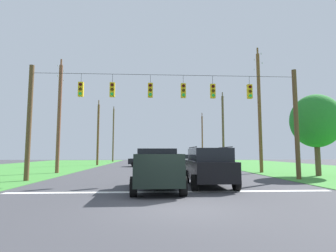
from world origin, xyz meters
TOP-DOWN VIEW (x-y plane):
  - ground_plane at (0.00, 0.00)m, footprint 120.00×120.00m
  - shoulder_grass_right at (15.74, 15.00)m, footprint 16.00×80.00m
  - stop_bar_stripe at (0.00, 3.51)m, footprint 14.70×0.45m
  - lane_dash_0 at (0.00, 9.51)m, footprint 2.50×0.15m
  - lane_dash_1 at (0.00, 17.41)m, footprint 2.50×0.15m
  - lane_dash_2 at (0.00, 22.87)m, footprint 2.50×0.15m
  - lane_dash_3 at (0.00, 29.06)m, footprint 2.50×0.15m
  - overhead_signal_span at (0.01, 8.51)m, footprint 17.67×0.31m
  - pickup_truck at (-0.64, 4.20)m, footprint 2.36×5.43m
  - suv_black at (2.07, 5.25)m, footprint 2.26×4.82m
  - distant_car_crossing_white at (4.05, 25.25)m, footprint 4.32×2.06m
  - distant_car_oncoming at (-1.72, 25.88)m, footprint 4.46×2.36m
  - utility_pole_mid_right at (8.72, 14.56)m, footprint 0.30×1.93m
  - utility_pole_far_right at (9.29, 29.30)m, footprint 0.32×1.65m
  - utility_pole_near_left at (9.03, 44.35)m, footprint 0.27×1.74m
  - utility_pole_far_left at (-9.05, 14.97)m, footprint 0.31×1.60m
  - utility_pole_distant_right at (-8.60, 29.49)m, footprint 0.30×1.74m
  - utility_pole_distant_left at (-8.65, 44.39)m, footprint 0.29×1.53m
  - tree_roadside_right at (11.64, 11.00)m, footprint 3.74×3.74m

SIDE VIEW (x-z plane):
  - ground_plane at x=0.00m, z-range 0.00..0.00m
  - stop_bar_stripe at x=0.00m, z-range 0.00..0.01m
  - lane_dash_0 at x=0.00m, z-range 0.00..0.01m
  - lane_dash_1 at x=0.00m, z-range 0.00..0.01m
  - lane_dash_2 at x=0.00m, z-range 0.00..0.01m
  - lane_dash_3 at x=0.00m, z-range 0.00..0.01m
  - shoulder_grass_right at x=15.74m, z-range 0.00..0.03m
  - distant_car_crossing_white at x=4.05m, z-range 0.03..1.55m
  - distant_car_oncoming at x=-1.72m, z-range 0.03..1.55m
  - pickup_truck at x=-0.64m, z-range -0.01..1.94m
  - suv_black at x=2.07m, z-range 0.03..2.09m
  - tree_roadside_right at x=11.64m, z-range 1.06..7.29m
  - overhead_signal_span at x=0.01m, z-range 0.57..7.94m
  - utility_pole_distant_right at x=-8.60m, z-range -0.17..9.07m
  - utility_pole_near_left at x=9.03m, z-range -0.13..9.64m
  - utility_pole_far_left at x=-9.05m, z-range -0.05..10.02m
  - utility_pole_far_right at x=9.29m, z-range -0.16..10.42m
  - utility_pole_distant_left at x=-8.65m, z-range -0.11..10.88m
  - utility_pole_mid_right at x=8.72m, z-range -0.01..11.36m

